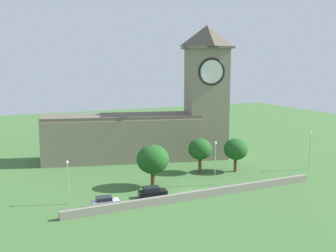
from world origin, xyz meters
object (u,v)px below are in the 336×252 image
car_silver (105,202)px  streetlamp_west_end (68,175)px  streetlamp_central (310,145)px  church (157,118)px  tree_by_tower (200,149)px  tree_churchyard (153,159)px  tree_riverside_west (236,149)px  car_black (152,192)px  streetlamp_west_mid (215,157)px

car_silver → streetlamp_west_end: streetlamp_west_end is taller
car_silver → streetlamp_central: size_ratio=0.55×
car_silver → church: bearing=52.6°
tree_by_tower → tree_churchyard: tree_churchyard is taller
streetlamp_west_end → tree_churchyard: bearing=9.9°
tree_churchyard → tree_riverside_west: 18.52m
car_black → tree_churchyard: 6.82m
streetlamp_west_mid → tree_riverside_west: bearing=36.1°
car_black → tree_riverside_west: size_ratio=0.71×
tree_churchyard → streetlamp_central: bearing=-5.1°
car_silver → streetlamp_central: 42.77m
tree_by_tower → tree_churchyard: size_ratio=0.91×
streetlamp_west_mid → tree_by_tower: streetlamp_west_mid is taller
tree_by_tower → tree_riverside_west: tree_by_tower is taller
tree_by_tower → tree_churchyard: bearing=-158.5°
tree_churchyard → tree_riverside_west: tree_churchyard is taller
streetlamp_west_end → streetlamp_central: 47.04m
car_silver → tree_riverside_west: 30.02m
car_black → tree_by_tower: size_ratio=0.70×
tree_churchyard → tree_riverside_west: bearing=7.1°
streetlamp_west_mid → church: bearing=93.0°
tree_churchyard → car_black: bearing=-113.7°
streetlamp_west_mid → streetlamp_central: size_ratio=1.01×
streetlamp_west_end → tree_by_tower: size_ratio=1.01×
streetlamp_central → tree_by_tower: size_ratio=1.15×
car_silver → tree_riverside_west: tree_riverside_west is taller
tree_by_tower → car_black: bearing=-145.2°
church → tree_riverside_west: size_ratio=6.28×
car_silver → streetlamp_west_end: (-4.60, 3.56, 3.68)m
streetlamp_west_end → tree_churchyard: 15.05m
car_silver → tree_riverside_west: bearing=16.4°
streetlamp_west_end → church: bearing=42.0°
car_silver → streetlamp_west_end: bearing=142.2°
car_silver → tree_by_tower: size_ratio=0.63×
streetlamp_west_mid → car_black: bearing=-173.9°
tree_churchyard → tree_riverside_west: (18.37, 2.29, -0.39)m
streetlamp_west_end → tree_by_tower: bearing=15.2°
streetlamp_west_end → streetlamp_west_mid: (24.81, -1.24, 0.58)m
church → streetlamp_west_end: bearing=-138.0°
church → streetlamp_west_end: church is taller
tree_churchyard → streetlamp_west_mid: bearing=-20.9°
church → car_silver: (-19.04, -24.88, -8.11)m
streetlamp_west_end → streetlamp_central: (47.03, -0.32, 0.55)m
church → car_black: 27.50m
car_silver → streetlamp_west_mid: bearing=6.6°
church → tree_riverside_west: (9.55, -16.45, -4.53)m
church → streetlamp_west_mid: church is taller
streetlamp_west_end → tree_riverside_west: 33.54m
church → streetlamp_west_mid: (1.17, -22.56, -3.85)m
car_black → streetlamp_west_end: (-12.57, 2.54, 3.61)m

